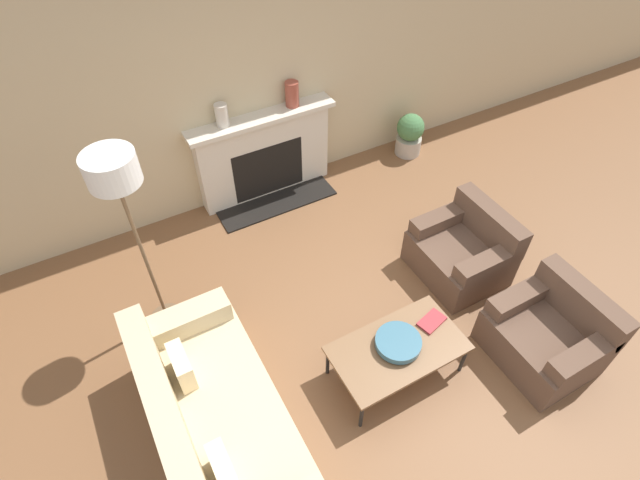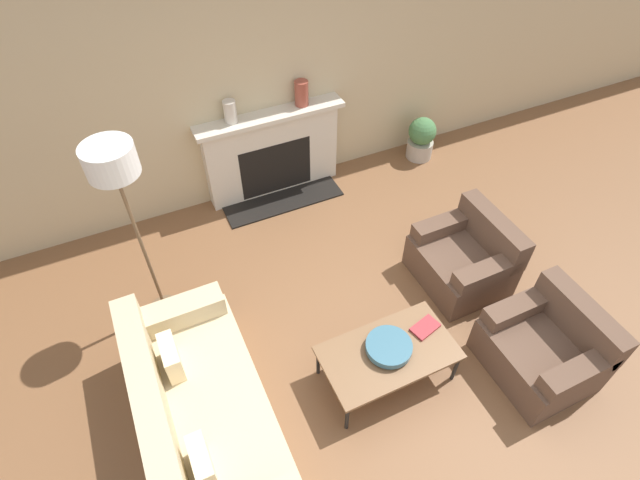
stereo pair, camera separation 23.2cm
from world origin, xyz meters
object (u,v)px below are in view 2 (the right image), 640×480
couch (201,417)px  bowl (389,347)px  armchair_near (545,348)px  mantel_vase_left (230,112)px  armchair_far (465,259)px  potted_plant (421,138)px  coffee_table (389,353)px  fireplace (273,154)px  floor_lamp (117,178)px  book (425,327)px  mantel_vase_center_left (301,93)px

couch → bowl: 1.56m
armchair_near → mantel_vase_left: (-1.62, 3.25, 0.89)m
couch → armchair_far: 2.85m
armchair_near → potted_plant: size_ratio=1.54×
coffee_table → armchair_far: bearing=27.2°
fireplace → floor_lamp: (-1.63, -1.24, 1.12)m
armchair_near → book: (-0.87, 0.54, 0.12)m
coffee_table → book: book is taller
fireplace → armchair_far: fireplace is taller
armchair_near → potted_plant: (0.74, 3.05, 0.01)m
couch → armchair_far: (2.81, 0.49, -0.02)m
couch → mantel_vase_left: bearing=-24.5°
armchair_far → couch: bearing=-80.1°
bowl → coffee_table: bearing=-100.4°
fireplace → bowl: fireplace is taller
mantel_vase_center_left → floor_lamp: bearing=-148.1°
bowl → book: bowl is taller
couch → armchair_near: size_ratio=2.26×
bowl → mantel_vase_center_left: (0.45, 2.76, 0.75)m
armchair_far → book: bearing=-56.3°
armchair_far → coffee_table: 1.42m
armchair_far → potted_plant: (0.74, 1.93, 0.01)m
bowl → fireplace: bearing=88.8°
fireplace → floor_lamp: 2.34m
fireplace → mantel_vase_left: 0.78m
armchair_far → mantel_vase_left: 2.82m
fireplace → mantel_vase_center_left: 0.78m
coffee_table → mantel_vase_left: (-0.36, 2.77, 0.81)m
mantel_vase_left → fireplace: bearing=-2.1°
mantel_vase_left → armchair_near: bearing=-63.5°
mantel_vase_center_left → book: bearing=-91.2°
mantel_vase_left → potted_plant: 2.53m
coffee_table → armchair_near: bearing=-20.6°
fireplace → armchair_near: bearing=-69.6°
floor_lamp → mantel_vase_left: (1.21, 1.26, -0.46)m
mantel_vase_left → armchair_far: bearing=-52.7°
armchair_near → fireplace: bearing=-159.6°
coffee_table → book: size_ratio=4.07×
mantel_vase_center_left → coffee_table: bearing=-99.2°
bowl → armchair_near: bearing=-21.3°
couch → book: 1.94m
couch → potted_plant: bearing=-55.8°
potted_plant → bowl: bearing=-128.0°
fireplace → coffee_table: 2.76m
couch → armchair_near: couch is taller
coffee_table → potted_plant: potted_plant is taller
armchair_far → mantel_vase_center_left: size_ratio=3.10×
bowl → book: bearing=7.4°
fireplace → coffee_table: (-0.06, -2.76, -0.15)m
book → mantel_vase_center_left: bearing=74.1°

